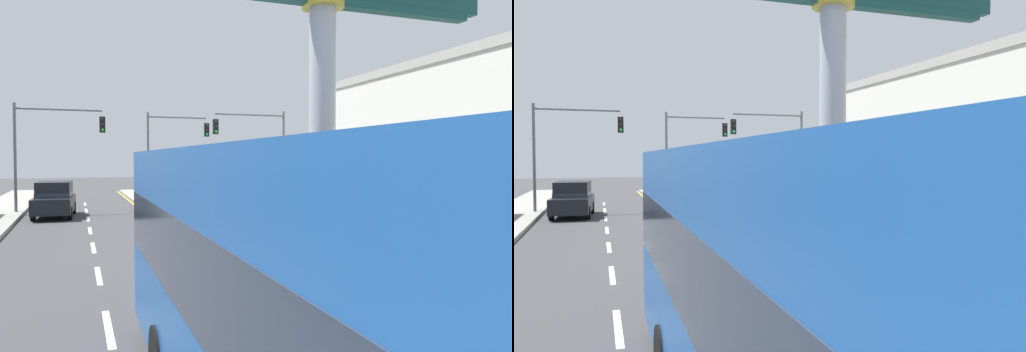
% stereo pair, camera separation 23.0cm
% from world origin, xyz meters
% --- Properties ---
extents(median_strip, '(1.90, 52.00, 0.14)m').
position_xyz_m(median_strip, '(0.00, 18.00, 0.07)').
color(median_strip, gray).
rests_on(median_strip, ground).
extents(sidewalk_right, '(2.85, 60.00, 0.18)m').
position_xyz_m(sidewalk_right, '(8.98, 16.00, 0.09)').
color(sidewalk_right, gray).
rests_on(sidewalk_right, ground).
extents(lane_markings, '(8.64, 52.00, 0.01)m').
position_xyz_m(lane_markings, '(0.00, 16.65, 0.00)').
color(lane_markings, silver).
rests_on(lane_markings, ground).
extents(district_sign, '(7.77, 1.32, 7.68)m').
position_xyz_m(district_sign, '(0.00, 4.49, 4.13)').
color(district_sign, '#B7332D').
rests_on(district_sign, median_strip).
extents(traffic_light_left_side, '(4.86, 0.46, 6.20)m').
position_xyz_m(traffic_light_left_side, '(-6.19, 25.55, 4.25)').
color(traffic_light_left_side, slate).
rests_on(traffic_light_left_side, ground).
extents(traffic_light_right_side, '(4.86, 0.46, 6.20)m').
position_xyz_m(traffic_light_right_side, '(6.19, 25.17, 4.25)').
color(traffic_light_right_side, slate).
rests_on(traffic_light_right_side, ground).
extents(traffic_light_median_far, '(4.20, 0.46, 6.20)m').
position_xyz_m(traffic_light_median_far, '(1.21, 28.75, 4.19)').
color(traffic_light_median_far, slate).
rests_on(traffic_light_median_far, ground).
extents(bus_near_right_lane, '(2.64, 11.22, 3.26)m').
position_xyz_m(bus_near_right_lane, '(-2.60, -1.17, 1.87)').
color(bus_near_right_lane, '#1E5199').
rests_on(bus_near_right_lane, ground).
extents(suv_far_right_lane, '(2.16, 4.70, 1.90)m').
position_xyz_m(suv_far_right_lane, '(-5.90, 23.91, 0.98)').
color(suv_far_right_lane, black).
rests_on(suv_far_right_lane, ground).
extents(sedan_near_left_lane, '(1.96, 4.36, 1.53)m').
position_xyz_m(sedan_near_left_lane, '(2.60, 22.82, 0.79)').
color(sedan_near_left_lane, silver).
rests_on(sedan_near_left_lane, ground).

